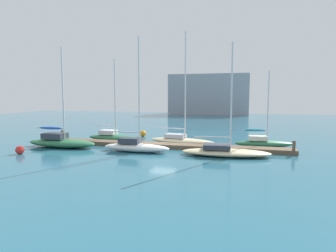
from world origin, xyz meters
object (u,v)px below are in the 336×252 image
sailboat_4 (225,151)px  mooring_buoy_red (20,150)px  sailboat_0 (61,141)px  sailboat_2 (136,146)px  sailboat_1 (113,136)px  mooring_buoy_orange (143,133)px  sailboat_3 (181,139)px  harbor_building_distant (210,95)px  sailboat_5 (263,142)px

sailboat_4 → mooring_buoy_red: 18.43m
sailboat_0 → sailboat_2: size_ratio=0.95×
sailboat_1 → mooring_buoy_orange: size_ratio=12.03×
sailboat_0 → sailboat_3: bearing=24.4°
sailboat_4 → mooring_buoy_orange: 14.70m
sailboat_3 → mooring_buoy_orange: bearing=152.3°
sailboat_0 → harbor_building_distant: harbor_building_distant is taller
sailboat_0 → mooring_buoy_red: sailboat_0 is taller
sailboat_3 → sailboat_2: bearing=-112.2°
mooring_buoy_orange → mooring_buoy_red: 15.31m
sailboat_0 → sailboat_5: (20.05, 5.67, -0.08)m
sailboat_3 → sailboat_1: bearing=-172.7°
sailboat_4 → sailboat_5: 6.56m
sailboat_1 → mooring_buoy_orange: (2.21, 4.24, -0.13)m
sailboat_3 → harbor_building_distant: sailboat_3 is taller
sailboat_4 → mooring_buoy_red: bearing=-171.0°
sailboat_4 → sailboat_3: bearing=130.3°
sailboat_0 → sailboat_2: sailboat_2 is taller
sailboat_3 → sailboat_5: (8.58, 0.33, 0.00)m
mooring_buoy_red → sailboat_1: bearing=64.3°
sailboat_5 → mooring_buoy_red: bearing=-163.4°
sailboat_2 → mooring_buoy_red: sailboat_2 is taller
sailboat_0 → mooring_buoy_orange: sailboat_0 is taller
sailboat_3 → harbor_building_distant: bearing=101.7°
sailboat_5 → harbor_building_distant: bearing=95.4°
harbor_building_distant → sailboat_0: bearing=-97.7°
sailboat_2 → sailboat_0: bearing=178.9°
harbor_building_distant → sailboat_1: bearing=-95.1°
sailboat_0 → sailboat_4: 16.60m
sailboat_5 → sailboat_1: bearing=173.0°
sailboat_0 → sailboat_5: bearing=15.2°
sailboat_1 → sailboat_5: bearing=2.1°
sailboat_0 → sailboat_2: bearing=-1.7°
sailboat_0 → sailboat_1: (3.21, 5.41, -0.08)m
sailboat_0 → sailboat_4: sailboat_0 is taller
sailboat_1 → sailboat_4: 14.41m
sailboat_1 → sailboat_0: bearing=-119.5°
sailboat_2 → harbor_building_distant: harbor_building_distant is taller
sailboat_2 → mooring_buoy_orange: sailboat_2 is taller
sailboat_2 → sailboat_5: bearing=26.4°
sailboat_0 → mooring_buoy_orange: bearing=60.1°
sailboat_3 → mooring_buoy_orange: (-6.05, 4.30, -0.13)m
sailboat_2 → sailboat_3: 6.34m
sailboat_5 → harbor_building_distant: size_ratio=0.36×
sailboat_0 → mooring_buoy_orange: (5.42, 9.65, -0.22)m
mooring_buoy_red → sailboat_2: bearing=22.1°
sailboat_1 → sailboat_5: 16.84m
sailboat_3 → harbor_building_distant: 52.52m
sailboat_3 → sailboat_4: bearing=-37.9°
sailboat_3 → sailboat_5: sailboat_3 is taller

